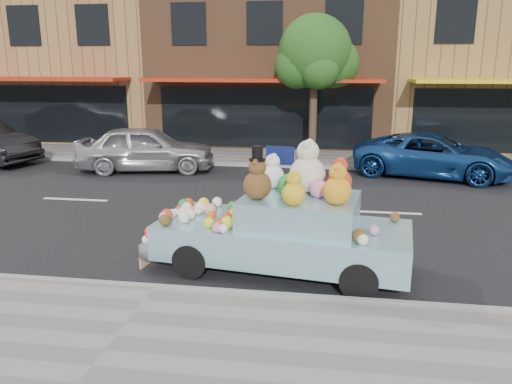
% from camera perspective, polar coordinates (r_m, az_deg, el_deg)
% --- Properties ---
extents(ground, '(120.00, 120.00, 0.00)m').
position_cam_1_polar(ground, '(12.73, -3.85, -1.59)').
color(ground, black).
rests_on(ground, ground).
extents(near_sidewalk, '(60.00, 3.00, 0.12)m').
position_cam_1_polar(near_sidewalk, '(6.98, -15.71, -15.93)').
color(near_sidewalk, gray).
rests_on(near_sidewalk, ground).
extents(far_sidewalk, '(60.00, 3.00, 0.12)m').
position_cam_1_polar(far_sidewalk, '(18.95, 0.33, 4.01)').
color(far_sidewalk, gray).
rests_on(far_sidewalk, ground).
extents(near_kerb, '(60.00, 0.12, 0.13)m').
position_cam_1_polar(near_kerb, '(8.20, -11.42, -10.80)').
color(near_kerb, gray).
rests_on(near_kerb, ground).
extents(far_kerb, '(60.00, 0.12, 0.13)m').
position_cam_1_polar(far_kerb, '(17.49, -0.37, 3.13)').
color(far_kerb, gray).
rests_on(far_kerb, ground).
extents(storefront_left, '(10.00, 9.80, 7.30)m').
position_cam_1_polar(storefront_left, '(27.05, -19.99, 13.97)').
color(storefront_left, olive).
rests_on(storefront_left, ground).
extents(storefront_mid, '(10.00, 9.80, 7.30)m').
position_cam_1_polar(storefront_mid, '(24.05, 2.26, 14.83)').
color(storefront_mid, brown).
rests_on(storefront_mid, ground).
extents(storefront_right, '(10.00, 9.80, 7.30)m').
position_cam_1_polar(storefront_right, '(25.01, 26.37, 13.37)').
color(storefront_right, olive).
rests_on(storefront_right, ground).
extents(street_tree, '(3.00, 2.70, 5.22)m').
position_cam_1_polar(street_tree, '(18.50, 6.82, 14.97)').
color(street_tree, '#38281C').
rests_on(street_tree, ground).
extents(car_silver, '(4.74, 2.60, 1.53)m').
position_cam_1_polar(car_silver, '(17.06, -12.47, 4.88)').
color(car_silver, '#B4B4B9').
rests_on(car_silver, ground).
extents(car_blue, '(5.30, 3.48, 1.36)m').
position_cam_1_polar(car_blue, '(16.83, 19.60, 3.95)').
color(car_blue, navy).
rests_on(car_blue, ground).
extents(art_car, '(4.68, 2.33, 2.27)m').
position_cam_1_polar(art_car, '(8.64, 3.15, -3.92)').
color(art_car, black).
rests_on(art_car, ground).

